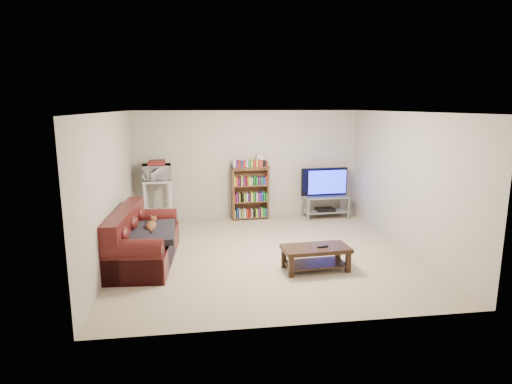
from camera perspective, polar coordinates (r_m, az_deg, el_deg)
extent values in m
plane|color=#C3B191|center=(7.47, 1.20, -8.12)|extent=(5.00, 5.00, 0.00)
plane|color=white|center=(7.04, 1.28, 10.61)|extent=(5.00, 5.00, 0.00)
plane|color=beige|center=(9.61, -1.16, 3.65)|extent=(5.00, 0.00, 5.00)
plane|color=beige|center=(4.77, 6.09, -4.46)|extent=(5.00, 0.00, 5.00)
plane|color=beige|center=(7.20, -18.80, 0.40)|extent=(0.00, 5.00, 5.00)
plane|color=beige|center=(7.95, 19.32, 1.37)|extent=(0.00, 5.00, 5.00)
cube|color=#491312|center=(7.26, -14.52, -7.47)|extent=(1.01, 2.09, 0.39)
cube|color=#491312|center=(7.25, -17.04, -5.56)|extent=(0.40, 2.05, 0.85)
cube|color=#491312|center=(6.41, -15.96, -9.54)|extent=(0.85, 0.30, 0.51)
cube|color=#491312|center=(8.09, -13.43, -5.01)|extent=(0.85, 0.30, 0.51)
cube|color=black|center=(7.02, -14.04, -5.33)|extent=(0.81, 1.03, 0.18)
cube|color=black|center=(6.69, 7.98, -7.49)|extent=(1.06, 0.58, 0.06)
cube|color=black|center=(6.78, 7.92, -9.44)|extent=(0.95, 0.52, 0.03)
cube|color=black|center=(6.45, 4.68, -9.93)|extent=(0.07, 0.07, 0.31)
cube|color=black|center=(6.75, 12.18, -9.16)|extent=(0.07, 0.07, 0.31)
cube|color=black|center=(6.80, 3.73, -8.76)|extent=(0.07, 0.07, 0.31)
cube|color=black|center=(7.09, 10.88, -8.10)|extent=(0.07, 0.07, 0.31)
cube|color=black|center=(6.67, 8.89, -7.21)|extent=(0.17, 0.08, 0.02)
cube|color=#999EA3|center=(9.77, 9.24, -0.60)|extent=(1.04, 0.53, 0.03)
cube|color=#999EA3|center=(9.84, 9.18, -2.53)|extent=(0.99, 0.50, 0.02)
cube|color=gray|center=(9.48, 6.96, -2.38)|extent=(0.05, 0.05, 0.50)
cube|color=gray|center=(9.82, 12.19, -2.06)|extent=(0.05, 0.05, 0.50)
cube|color=gray|center=(9.84, 6.21, -1.85)|extent=(0.05, 0.05, 0.50)
cube|color=gray|center=(10.17, 11.28, -1.56)|extent=(0.05, 0.05, 0.50)
imported|color=black|center=(9.70, 9.30, 1.29)|extent=(1.09, 0.22, 0.62)
cube|color=black|center=(9.83, 9.19, -2.31)|extent=(0.42, 0.31, 0.06)
cube|color=brown|center=(9.45, -3.13, -0.23)|extent=(0.06, 0.26, 1.19)
cube|color=brown|center=(9.60, 1.49, -0.03)|extent=(0.06, 0.26, 1.19)
cube|color=brown|center=(9.42, -0.81, 3.32)|extent=(0.84, 0.31, 0.03)
cube|color=maroon|center=(9.38, -1.91, 3.59)|extent=(0.25, 0.20, 0.06)
cube|color=silver|center=(9.24, -13.04, 1.43)|extent=(0.63, 0.48, 0.04)
cube|color=silver|center=(9.37, -12.87, -2.44)|extent=(0.57, 0.43, 0.03)
cube|color=silver|center=(9.17, -14.55, -1.79)|extent=(0.05, 0.05, 0.92)
cube|color=silver|center=(9.16, -11.28, -1.65)|extent=(0.05, 0.05, 0.92)
cube|color=silver|center=(9.51, -14.48, -1.31)|extent=(0.05, 0.05, 0.92)
cube|color=silver|center=(9.51, -11.34, -1.17)|extent=(0.05, 0.05, 0.92)
imported|color=silver|center=(9.21, -13.10, 2.56)|extent=(0.62, 0.45, 0.33)
cube|color=maroon|center=(9.18, -13.15, 3.73)|extent=(0.37, 0.33, 0.05)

